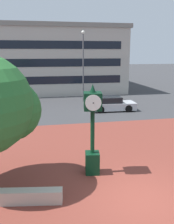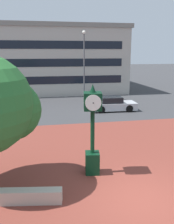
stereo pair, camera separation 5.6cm
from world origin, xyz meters
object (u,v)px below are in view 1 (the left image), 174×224
at_px(street_clock, 92,129).
at_px(car_street_near, 112,104).
at_px(street_lamp_post, 83,59).
at_px(flagpole_primary, 9,56).
at_px(civic_building, 33,59).

height_order(street_clock, car_street_near, street_clock).
distance_m(street_clock, street_lamp_post, 17.09).
height_order(car_street_near, street_lamp_post, street_lamp_post).
relative_size(flagpole_primary, civic_building, 0.35).
xyz_separation_m(street_clock, flagpole_primary, (-5.05, 20.20, 2.80)).
bearing_deg(street_clock, car_street_near, 77.76).
distance_m(civic_building, street_lamp_post, 12.14).
height_order(car_street_near, civic_building, civic_building).
xyz_separation_m(flagpole_primary, street_lamp_post, (7.79, -3.51, -0.37)).
bearing_deg(car_street_near, street_lamp_post, -159.69).
height_order(car_street_near, flagpole_primary, flagpole_primary).
height_order(flagpole_primary, street_lamp_post, flagpole_primary).
relative_size(street_clock, street_lamp_post, 0.53).
bearing_deg(street_lamp_post, flagpole_primary, 155.76).
xyz_separation_m(street_clock, civic_building, (-2.45, 27.67, 2.25)).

